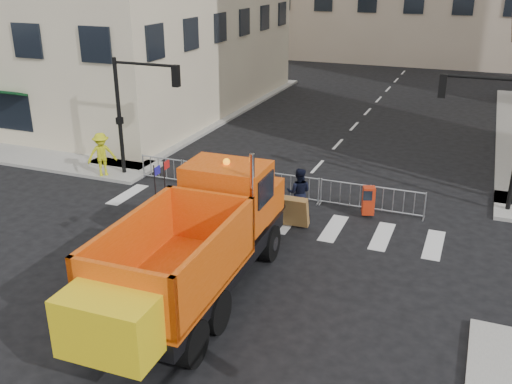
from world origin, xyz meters
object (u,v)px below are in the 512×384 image
at_px(cop_c, 220,203).
at_px(worker, 102,154).
at_px(plow_truck, 195,243).
at_px(cop_a, 247,205).
at_px(newspaper_box, 368,200).
at_px(cop_b, 299,193).

relative_size(cop_c, worker, 0.99).
distance_m(plow_truck, cop_c, 5.08).
bearing_deg(plow_truck, worker, 47.65).
relative_size(cop_a, newspaper_box, 1.55).
bearing_deg(cop_c, cop_a, 141.51).
bearing_deg(cop_b, cop_c, 29.85).
height_order(plow_truck, cop_b, plow_truck).
bearing_deg(worker, plow_truck, -85.25).
bearing_deg(plow_truck, cop_a, 5.49).
bearing_deg(cop_b, newspaper_box, -171.63).
bearing_deg(cop_c, plow_truck, 39.89).
xyz_separation_m(cop_b, cop_c, (-2.36, -2.04, 0.01)).
relative_size(cop_b, newspaper_box, 1.78).
xyz_separation_m(cop_a, cop_b, (1.52, 1.57, 0.13)).
bearing_deg(worker, newspaper_box, -43.47).
bearing_deg(cop_c, worker, -88.25).
xyz_separation_m(plow_truck, cop_a, (-0.63, 5.25, -0.99)).
bearing_deg(newspaper_box, cop_b, -179.14).
distance_m(worker, newspaper_box, 12.09).
height_order(cop_a, cop_c, cop_c).
height_order(cop_a, worker, worker).
bearing_deg(plow_truck, cop_c, 15.82).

